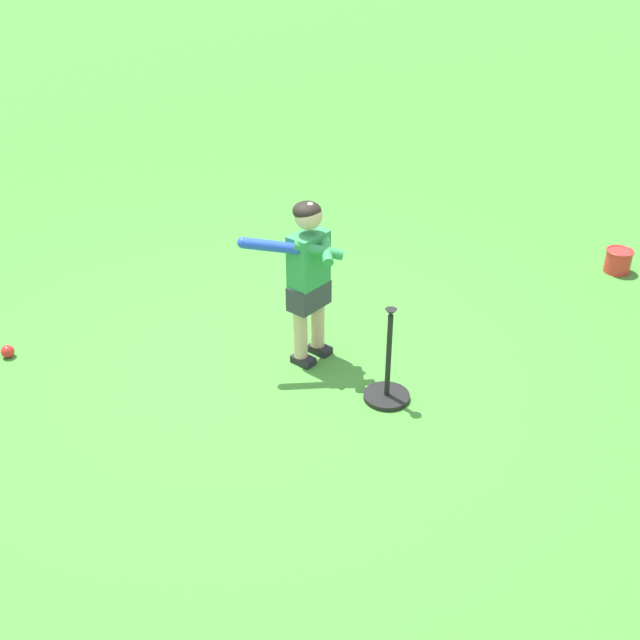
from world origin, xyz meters
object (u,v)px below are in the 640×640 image
object	(u,v)px
batting_tee	(387,384)
toy_bucket	(618,260)
play_ball_near_batter	(8,351)
child_batter	(308,269)

from	to	relation	value
batting_tee	toy_bucket	distance (m)	2.60
play_ball_near_batter	toy_bucket	bearing A→B (deg)	-177.58
batting_tee	toy_bucket	world-z (taller)	batting_tee
child_batter	batting_tee	xyz separation A→B (m)	(-0.36, 0.55, -0.55)
child_batter	play_ball_near_batter	size ratio (longest dim) A/B	12.59
batting_tee	play_ball_near_batter	bearing A→B (deg)	-24.08
batting_tee	toy_bucket	xyz separation A→B (m)	(-2.30, -1.21, -0.01)
child_batter	play_ball_near_batter	distance (m)	2.06
child_batter	batting_tee	distance (m)	0.86
play_ball_near_batter	batting_tee	world-z (taller)	batting_tee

